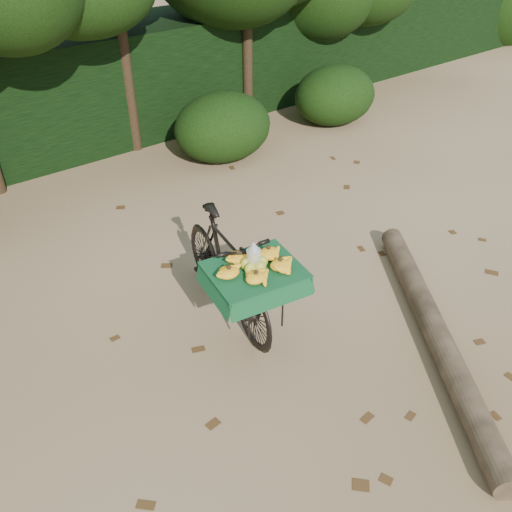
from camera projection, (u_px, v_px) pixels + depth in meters
ground at (348, 339)px, 5.41m from camera, size 80.00×80.00×0.00m
vendor_bicycle at (227, 268)px, 5.40m from camera, size 0.97×1.96×1.14m
fallen_log at (435, 331)px, 5.32m from camera, size 2.15×2.92×0.25m
hedge_backdrop at (79, 89)px, 8.96m from camera, size 26.00×1.80×1.80m
tree_row at (42, 34)px, 7.49m from camera, size 14.50×2.00×4.00m
bush_clumps at (169, 146)px, 8.18m from camera, size 8.80×1.70×0.90m
leaf_litter at (304, 305)px, 5.83m from camera, size 7.00×7.30×0.01m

